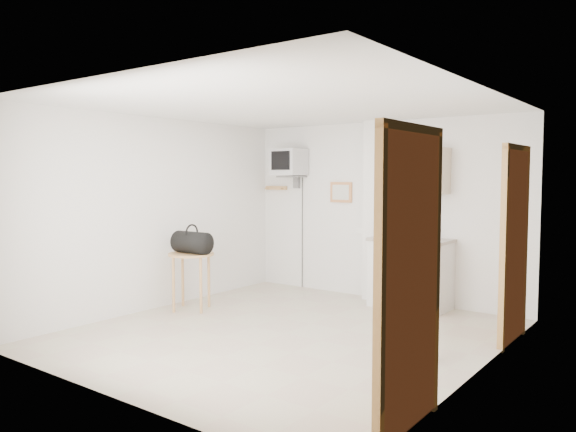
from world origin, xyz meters
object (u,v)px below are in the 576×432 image
Objects in this scene: water_bottle at (426,346)px; duffel_bag at (192,242)px; round_table at (191,262)px; crt_television at (289,163)px.

duffel_bag is at bearing 177.74° from water_bottle.
round_table is 3.31m from water_bottle.
crt_television is 2.15m from duffel_bag.
crt_television is 2.89× the size of round_table.
duffel_bag reaches higher than round_table.
round_table is 0.26m from duffel_bag.
round_table is 2.26× the size of water_bottle.
duffel_bag is (-0.17, -1.87, -1.05)m from crt_television.
crt_television reaches higher than round_table.
water_bottle is at bearing -33.08° from crt_television.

